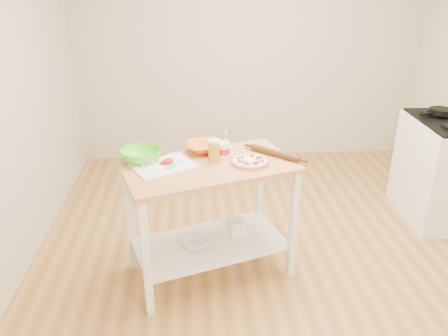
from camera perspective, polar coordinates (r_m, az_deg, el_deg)
name	(u,v)px	position (r m, az deg, el deg)	size (l,w,h in m)	color
room_shell	(293,96)	(3.03, 9.02, 9.33)	(4.04, 4.54, 2.74)	#B57F42
prep_island	(210,196)	(3.13, -1.88, -3.73)	(1.31, 0.97, 0.90)	tan
skillet	(441,112)	(4.38, 26.47, 6.59)	(0.36, 0.23, 0.03)	black
pizza	(250,161)	(3.03, 3.42, 0.91)	(0.26, 0.26, 0.04)	tan
cutting_board	(163,165)	(3.01, -8.00, 0.34)	(0.49, 0.45, 0.04)	white
spatula	(174,165)	(2.99, -6.58, 0.45)	(0.10, 0.14, 0.01)	#3FC5A1
knife	(151,157)	(3.13, -9.56, 1.41)	(0.20, 0.21, 0.01)	silver
orange_bowl	(204,147)	(3.23, -2.62, 2.75)	(0.27, 0.27, 0.07)	#DD5D12
green_bowl	(141,155)	(3.10, -10.77, 1.63)	(0.28, 0.28, 0.09)	#59DF26
beer_pint	(214,151)	(3.03, -1.32, 2.26)	(0.08, 0.08, 0.16)	#C68A1D
yogurt_tub	(223,150)	(3.10, -0.14, 2.35)	(0.10, 0.10, 0.21)	white
rolling_pin	(275,153)	(3.16, 6.65, 1.93)	(0.05, 0.05, 0.40)	#4E2E11
shelf_glass_bowl	(195,243)	(3.26, -3.83, -9.78)	(0.20, 0.20, 0.06)	silver
shelf_bin	(237,227)	(3.39, 1.65, -7.73)	(0.12, 0.12, 0.12)	white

